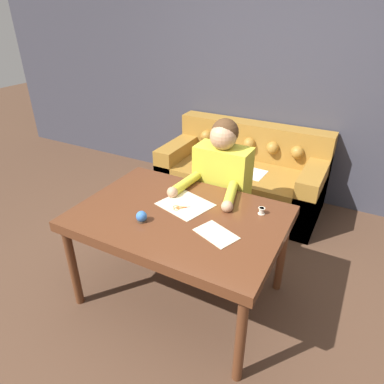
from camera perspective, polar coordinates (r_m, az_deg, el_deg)
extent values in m
plane|color=#4C3323|center=(2.66, 0.98, -17.80)|extent=(16.00, 16.00, 0.00)
cube|color=#383842|center=(3.75, 15.92, 18.02)|extent=(8.00, 0.06, 2.60)
cube|color=#562D19|center=(2.28, -2.14, -4.39)|extent=(1.36, 0.95, 0.07)
cylinder|color=#562D19|center=(2.58, -19.20, -11.78)|extent=(0.06, 0.06, 0.65)
cylinder|color=#562D19|center=(2.05, 8.06, -23.26)|extent=(0.06, 0.06, 0.65)
cylinder|color=#562D19|center=(3.06, -8.15, -3.23)|extent=(0.06, 0.06, 0.65)
cylinder|color=#562D19|center=(2.63, 14.73, -9.97)|extent=(0.06, 0.06, 0.65)
cube|color=olive|center=(3.73, 8.07, 1.14)|extent=(1.67, 0.84, 0.44)
cube|color=olive|center=(3.84, 10.19, 8.52)|extent=(1.67, 0.22, 0.39)
cube|color=olive|center=(3.98, -1.77, 4.50)|extent=(0.20, 0.84, 0.60)
cube|color=olive|center=(3.55, 19.24, -0.38)|extent=(0.20, 0.84, 0.60)
sphere|color=olive|center=(3.90, 2.43, 9.28)|extent=(0.13, 0.13, 0.13)
sphere|color=olive|center=(3.81, 5.90, 8.64)|extent=(0.13, 0.13, 0.13)
sphere|color=olive|center=(3.72, 9.52, 7.93)|extent=(0.13, 0.13, 0.13)
sphere|color=olive|center=(3.66, 13.28, 7.16)|extent=(0.13, 0.13, 0.13)
sphere|color=olive|center=(3.61, 17.14, 6.33)|extent=(0.13, 0.13, 0.13)
cube|color=white|center=(3.52, 9.25, 3.27)|extent=(0.36, 0.29, 0.00)
cylinder|color=#33281E|center=(2.98, 4.66, -6.37)|extent=(0.28, 0.28, 0.44)
cube|color=gold|center=(2.73, 5.06, 2.12)|extent=(0.43, 0.22, 0.54)
sphere|color=tan|center=(2.57, 5.23, 9.19)|extent=(0.20, 0.20, 0.20)
sphere|color=#472D19|center=(2.59, 5.52, 9.90)|extent=(0.21, 0.21, 0.21)
cylinder|color=gold|center=(2.56, -1.12, 1.44)|extent=(0.10, 0.33, 0.07)
sphere|color=tan|center=(2.45, -3.28, -0.04)|extent=(0.08, 0.08, 0.08)
cylinder|color=gold|center=(2.43, 6.43, -0.45)|extent=(0.15, 0.33, 0.07)
sphere|color=tan|center=(2.28, 5.87, -2.40)|extent=(0.08, 0.08, 0.08)
cube|color=beige|center=(2.36, -1.12, -2.09)|extent=(0.39, 0.37, 0.00)
cube|color=beige|center=(2.07, 4.04, -6.99)|extent=(0.29, 0.24, 0.00)
cube|color=silver|center=(2.34, 0.64, -2.36)|extent=(0.09, 0.09, 0.00)
cube|color=#D1511E|center=(2.32, -1.67, -2.73)|extent=(0.06, 0.06, 0.00)
torus|color=#D1511E|center=(2.31, -2.59, -2.87)|extent=(0.04, 0.04, 0.01)
cube|color=silver|center=(2.32, 0.71, -2.62)|extent=(0.11, 0.06, 0.00)
cube|color=#D1511E|center=(2.33, -1.70, -2.55)|extent=(0.07, 0.04, 0.00)
torus|color=#D1511E|center=(2.33, -2.64, -2.52)|extent=(0.04, 0.04, 0.01)
cylinder|color=silver|center=(2.32, -0.75, -2.58)|extent=(0.01, 0.01, 0.01)
cylinder|color=beige|center=(2.29, 11.51, -3.11)|extent=(0.03, 0.03, 0.04)
cylinder|color=beige|center=(2.28, 11.56, -2.67)|extent=(0.04, 0.04, 0.00)
cylinder|color=beige|center=(2.30, 11.46, -3.54)|extent=(0.04, 0.04, 0.00)
cylinder|color=#4C3828|center=(2.21, -8.36, -4.70)|extent=(0.06, 0.06, 0.01)
sphere|color=#3366B2|center=(2.19, -8.42, -4.03)|extent=(0.07, 0.07, 0.07)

